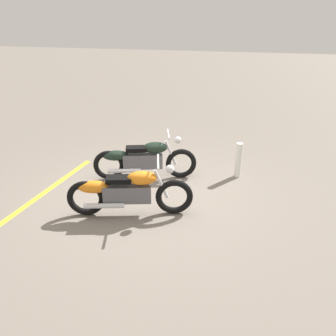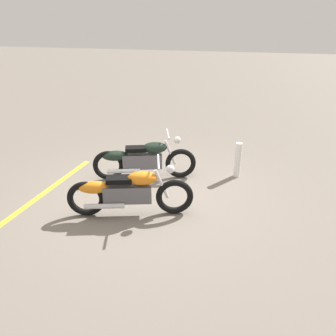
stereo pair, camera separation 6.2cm
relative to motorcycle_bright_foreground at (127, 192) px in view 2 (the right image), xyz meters
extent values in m
plane|color=slate|center=(0.07, 0.74, -0.46)|extent=(60.00, 60.00, 0.00)
torus|color=black|center=(0.80, 0.24, -0.13)|extent=(0.67, 0.30, 0.67)
torus|color=black|center=(-0.69, -0.20, -0.13)|extent=(0.67, 0.30, 0.67)
cube|color=#59595E|center=(0.01, 0.01, -0.04)|extent=(0.87, 0.45, 0.32)
ellipsoid|color=orange|center=(0.27, 0.08, 0.26)|extent=(0.58, 0.42, 0.24)
ellipsoid|color=orange|center=(-0.54, -0.16, 0.10)|extent=(0.61, 0.39, 0.22)
cube|color=black|center=(-0.12, -0.03, 0.24)|extent=(0.49, 0.36, 0.09)
cylinder|color=silver|center=(0.58, 0.18, 0.13)|extent=(0.27, 0.13, 0.56)
cylinder|color=silver|center=(0.53, 0.16, 0.56)|extent=(0.21, 0.60, 0.04)
sphere|color=silver|center=(0.73, 0.22, 0.42)|extent=(0.15, 0.15, 0.15)
cylinder|color=silver|center=(-0.34, -0.24, -0.20)|extent=(0.70, 0.29, 0.09)
torus|color=black|center=(0.60, 1.71, -0.13)|extent=(0.67, 0.31, 0.67)
torus|color=black|center=(-0.88, 1.22, -0.13)|extent=(0.67, 0.31, 0.67)
cube|color=#59595E|center=(-0.19, 1.45, -0.04)|extent=(0.87, 0.47, 0.32)
ellipsoid|color=black|center=(0.07, 1.53, 0.26)|extent=(0.58, 0.43, 0.24)
ellipsoid|color=black|center=(-0.73, 1.27, 0.10)|extent=(0.61, 0.40, 0.22)
cube|color=black|center=(-0.31, 1.41, 0.24)|extent=(0.49, 0.37, 0.09)
cylinder|color=silver|center=(0.38, 1.64, 0.13)|extent=(0.27, 0.14, 0.56)
cylinder|color=silver|center=(0.33, 1.62, 0.56)|extent=(0.23, 0.60, 0.04)
sphere|color=silver|center=(0.52, 1.69, 0.42)|extent=(0.15, 0.15, 0.15)
cylinder|color=silver|center=(-0.53, 1.19, -0.20)|extent=(0.69, 0.30, 0.09)
cylinder|color=white|center=(1.80, 2.07, -0.07)|extent=(0.14, 0.14, 0.79)
cube|color=yellow|center=(-1.92, 0.42, -0.46)|extent=(0.34, 3.20, 0.01)
camera|label=1|loc=(2.00, -4.79, 2.80)|focal=35.64mm
camera|label=2|loc=(1.94, -4.81, 2.80)|focal=35.64mm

